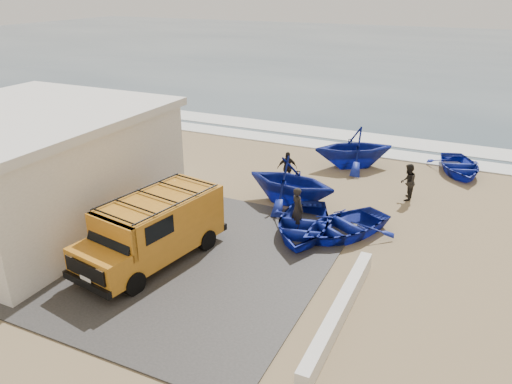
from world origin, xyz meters
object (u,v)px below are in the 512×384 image
(boat_mid_left, at_px, (291,181))
(fisherman_back, at_px, (287,168))
(boat_near_right, at_px, (343,226))
(boat_far_left, at_px, (354,147))
(fisherman_front, at_px, (297,209))
(van, at_px, (154,227))
(boat_far_right, at_px, (459,166))
(fisherman_middle, at_px, (408,182))
(boat_near_left, at_px, (303,224))
(parapet, at_px, (340,311))
(building, at_px, (26,168))

(boat_mid_left, distance_m, fisherman_back, 2.27)
(boat_near_right, height_order, boat_far_left, boat_far_left)
(fisherman_front, bearing_deg, van, 88.07)
(boat_far_right, height_order, fisherman_back, fisherman_back)
(fisherman_front, xyz_separation_m, fisherman_middle, (3.22, 4.59, -0.04))
(boat_far_left, bearing_deg, boat_mid_left, -44.33)
(boat_near_left, bearing_deg, parapet, -70.08)
(boat_near_left, distance_m, fisherman_front, 0.61)
(van, xyz_separation_m, fisherman_front, (3.45, 4.08, -0.36))
(boat_near_left, height_order, boat_far_right, boat_near_left)
(building, bearing_deg, van, -4.44)
(building, bearing_deg, parapet, -4.58)
(van, bearing_deg, boat_near_right, 50.11)
(van, distance_m, boat_far_left, 12.24)
(van, distance_m, fisherman_front, 5.35)
(parapet, xyz_separation_m, boat_near_right, (-1.31, 4.86, 0.12))
(van, distance_m, boat_far_right, 15.50)
(parapet, bearing_deg, fisherman_back, 120.13)
(boat_near_left, bearing_deg, boat_far_left, 80.04)
(fisherman_middle, height_order, fisherman_back, fisherman_middle)
(building, relative_size, boat_near_right, 2.48)
(boat_far_right, bearing_deg, boat_near_left, -135.23)
(boat_near_left, height_order, fisherman_back, fisherman_back)
(boat_near_left, relative_size, fisherman_front, 2.37)
(parapet, bearing_deg, van, 175.30)
(boat_far_left, bearing_deg, van, -49.18)
(building, bearing_deg, boat_far_left, 49.63)
(parapet, relative_size, boat_near_left, 1.51)
(boat_far_left, bearing_deg, fisherman_front, -33.00)
(boat_near_left, xyz_separation_m, boat_mid_left, (-1.42, 2.38, 0.60))
(fisherman_front, bearing_deg, parapet, 161.36)
(building, relative_size, boat_far_left, 2.41)
(building, xyz_separation_m, fisherman_middle, (12.72, 8.20, -1.37))
(boat_near_right, relative_size, boat_far_left, 0.97)
(boat_near_right, bearing_deg, boat_near_left, -127.64)
(parapet, bearing_deg, boat_mid_left, 121.43)
(fisherman_front, height_order, fisherman_middle, fisherman_front)
(fisherman_middle, bearing_deg, fisherman_front, -35.15)
(boat_near_right, distance_m, boat_far_right, 9.25)
(boat_far_right, bearing_deg, fisherman_back, -164.25)
(van, bearing_deg, boat_near_left, 55.19)
(boat_near_right, relative_size, fisherman_front, 2.26)
(building, relative_size, van, 1.71)
(building, height_order, boat_near_right, building)
(boat_near_left, relative_size, boat_near_right, 1.05)
(boat_far_left, bearing_deg, fisherman_middle, 13.42)
(boat_near_left, relative_size, boat_mid_left, 1.03)
(parapet, relative_size, boat_near_right, 1.58)
(parapet, distance_m, fisherman_front, 5.53)
(building, bearing_deg, boat_near_right, 19.05)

